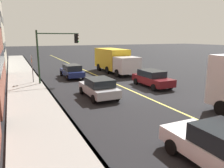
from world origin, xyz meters
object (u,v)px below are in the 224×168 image
at_px(car_silver, 99,87).
at_px(car_navy, 72,71).
at_px(traffic_light_mast, 55,47).
at_px(truck_yellow, 115,60).
at_px(car_maroon, 152,78).
at_px(street_sign_post, 32,67).

relative_size(car_silver, car_navy, 0.94).
xyz_separation_m(car_silver, car_navy, (8.71, -0.24, 0.00)).
xyz_separation_m(car_navy, traffic_light_mast, (-2.40, 2.11, 2.72)).
height_order(truck_yellow, traffic_light_mast, traffic_light_mast).
xyz_separation_m(truck_yellow, traffic_light_mast, (-3.66, 7.94, 1.90)).
distance_m(car_maroon, traffic_light_mast, 9.46).
xyz_separation_m(car_navy, street_sign_post, (-1.57, 4.21, 0.87)).
bearing_deg(car_silver, truck_yellow, -31.36).
relative_size(car_navy, traffic_light_mast, 0.88).
bearing_deg(car_navy, car_silver, 178.41).
bearing_deg(traffic_light_mast, street_sign_post, 68.56).
xyz_separation_m(car_silver, traffic_light_mast, (6.31, 1.86, 2.72)).
relative_size(car_silver, street_sign_post, 1.50).
xyz_separation_m(car_maroon, traffic_light_mast, (5.03, 7.55, 2.70)).
bearing_deg(car_silver, traffic_light_mast, 16.47).
bearing_deg(street_sign_post, car_navy, -69.55).
height_order(car_maroon, car_navy, car_maroon).
relative_size(truck_yellow, street_sign_post, 2.96).
distance_m(car_navy, truck_yellow, 6.02).
bearing_deg(car_silver, street_sign_post, 29.09).
height_order(car_silver, truck_yellow, truck_yellow).
xyz_separation_m(car_silver, truck_yellow, (9.97, -6.08, 0.82)).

